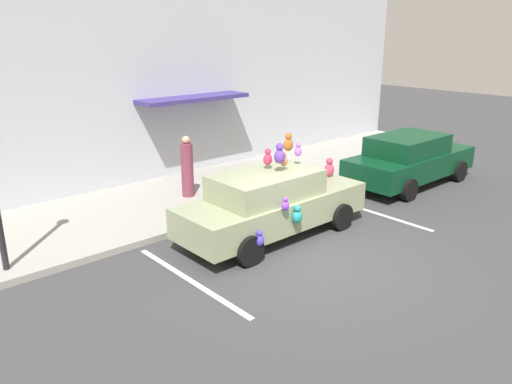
% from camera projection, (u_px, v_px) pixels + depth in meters
% --- Properties ---
extents(ground_plane, '(60.00, 60.00, 0.00)m').
position_uv_depth(ground_plane, '(315.00, 261.00, 10.34)').
color(ground_plane, '#38383A').
extents(sidewalk, '(24.00, 4.00, 0.15)m').
position_uv_depth(sidewalk, '(180.00, 199.00, 13.87)').
color(sidewalk, gray).
rests_on(sidewalk, ground).
extents(storefront_building, '(24.00, 1.25, 6.40)m').
position_uv_depth(storefront_building, '(135.00, 79.00, 14.44)').
color(storefront_building, '#B2B7C1').
rests_on(storefront_building, ground).
extents(parking_stripe_front, '(0.12, 3.60, 0.01)m').
position_uv_depth(parking_stripe_front, '(371.00, 211.00, 13.12)').
color(parking_stripe_front, silver).
rests_on(parking_stripe_front, ground).
extents(parking_stripe_rear, '(0.12, 3.60, 0.01)m').
position_uv_depth(parking_stripe_rear, '(190.00, 280.00, 9.53)').
color(parking_stripe_rear, silver).
rests_on(parking_stripe_rear, ground).
extents(plush_covered_car, '(4.66, 1.96, 2.20)m').
position_uv_depth(plush_covered_car, '(272.00, 203.00, 11.37)').
color(plush_covered_car, gray).
rests_on(plush_covered_car, ground).
extents(parked_sedan_behind, '(4.60, 1.99, 1.54)m').
position_uv_depth(parked_sedan_behind, '(409.00, 159.00, 15.19)').
color(parked_sedan_behind, '#0A381E').
rests_on(parked_sedan_behind, ground).
extents(teddy_bear_on_sidewalk, '(0.41, 0.34, 0.78)m').
position_uv_depth(teddy_bear_on_sidewalk, '(261.00, 177.00, 14.36)').
color(teddy_bear_on_sidewalk, '#9E723D').
rests_on(teddy_bear_on_sidewalk, sidewalk).
extents(pedestrian_near_shopfront, '(0.33, 0.33, 1.69)m').
position_uv_depth(pedestrian_near_shopfront, '(187.00, 169.00, 13.65)').
color(pedestrian_near_shopfront, brown).
rests_on(pedestrian_near_shopfront, sidewalk).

